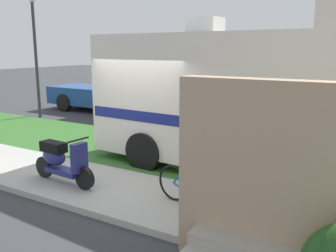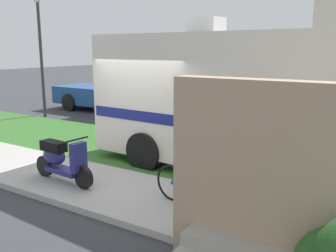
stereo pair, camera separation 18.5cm
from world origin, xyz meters
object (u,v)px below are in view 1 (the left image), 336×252
scooter (61,160)px  pickup_truck_near (113,91)px  motorhome_rv (250,98)px  street_lamp_post (35,46)px  bicycle (198,187)px

scooter → pickup_truck_near: 9.01m
motorhome_rv → street_lamp_post: bearing=166.5°
scooter → pickup_truck_near: pickup_truck_near is taller
motorhome_rv → street_lamp_post: size_ratio=1.46×
pickup_truck_near → street_lamp_post: size_ratio=1.10×
pickup_truck_near → street_lamp_post: bearing=-125.4°
motorhome_rv → bicycle: (0.02, -2.51, -1.21)m
street_lamp_post → pickup_truck_near: bearing=54.6°
bicycle → street_lamp_post: 10.91m
pickup_truck_near → street_lamp_post: (-1.76, -2.48, 1.91)m
bicycle → scooter: bearing=-174.1°
motorhome_rv → pickup_truck_near: bearing=148.4°
street_lamp_post → motorhome_rv: bearing=-13.5°
motorhome_rv → pickup_truck_near: motorhome_rv is taller
motorhome_rv → pickup_truck_near: (-7.73, 4.76, -0.78)m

